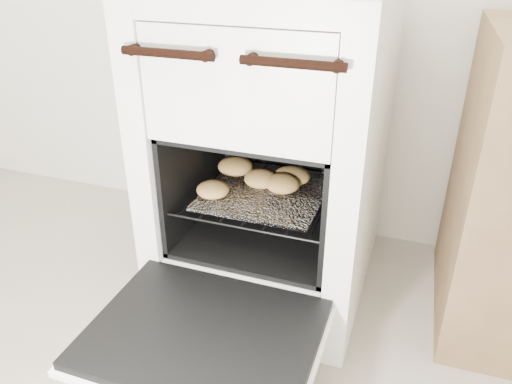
% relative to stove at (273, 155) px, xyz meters
% --- Properties ---
extents(stove, '(0.58, 0.65, 0.89)m').
position_rel_stove_xyz_m(stove, '(0.00, 0.00, 0.00)').
color(stove, white).
rests_on(stove, ground).
extents(oven_door, '(0.52, 0.41, 0.04)m').
position_rel_stove_xyz_m(oven_door, '(0.00, -0.49, -0.24)').
color(oven_door, black).
rests_on(oven_door, stove).
extents(oven_rack, '(0.42, 0.41, 0.01)m').
position_rel_stove_xyz_m(oven_rack, '(0.00, -0.06, -0.09)').
color(oven_rack, black).
rests_on(oven_rack, stove).
extents(foil_sheet, '(0.33, 0.29, 0.01)m').
position_rel_stove_xyz_m(foil_sheet, '(0.00, -0.08, -0.09)').
color(foil_sheet, white).
rests_on(foil_sheet, oven_rack).
extents(baked_rolls, '(0.31, 0.28, 0.05)m').
position_rel_stove_xyz_m(baked_rolls, '(-0.03, -0.03, -0.06)').
color(baked_rolls, tan).
rests_on(baked_rolls, foil_sheet).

